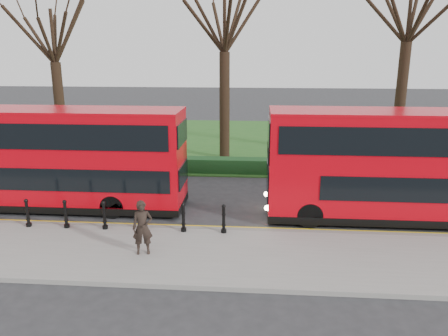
# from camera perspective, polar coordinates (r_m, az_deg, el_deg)

# --- Properties ---
(ground) EXTENTS (120.00, 120.00, 0.00)m
(ground) POSITION_cam_1_polar(r_m,az_deg,el_deg) (17.28, -9.19, -6.66)
(ground) COLOR #28282B
(ground) RESTS_ON ground
(pavement) EXTENTS (60.00, 4.00, 0.15)m
(pavement) POSITION_cam_1_polar(r_m,az_deg,el_deg) (14.60, -11.96, -10.74)
(pavement) COLOR gray
(pavement) RESTS_ON ground
(kerb) EXTENTS (60.00, 0.25, 0.16)m
(kerb) POSITION_cam_1_polar(r_m,az_deg,el_deg) (16.35, -10.02, -7.72)
(kerb) COLOR slate
(kerb) RESTS_ON ground
(grass_verge) EXTENTS (60.00, 18.00, 0.06)m
(grass_verge) POSITION_cam_1_polar(r_m,az_deg,el_deg) (31.46, -2.87, 3.59)
(grass_verge) COLOR #20521B
(grass_verge) RESTS_ON ground
(hedge) EXTENTS (60.00, 0.90, 0.80)m
(hedge) POSITION_cam_1_polar(r_m,az_deg,el_deg) (23.48, -5.40, 0.42)
(hedge) COLOR black
(hedge) RESTS_ON ground
(yellow_line_outer) EXTENTS (60.00, 0.10, 0.01)m
(yellow_line_outer) POSITION_cam_1_polar(r_m,az_deg,el_deg) (16.65, -9.75, -7.54)
(yellow_line_outer) COLOR yellow
(yellow_line_outer) RESTS_ON ground
(yellow_line_inner) EXTENTS (60.00, 0.10, 0.01)m
(yellow_line_inner) POSITION_cam_1_polar(r_m,az_deg,el_deg) (16.83, -9.59, -7.27)
(yellow_line_inner) COLOR yellow
(yellow_line_inner) RESTS_ON ground
(tree_left) EXTENTS (6.57, 6.57, 10.26)m
(tree_left) POSITION_cam_1_polar(r_m,az_deg,el_deg) (28.23, -21.53, 16.42)
(tree_left) COLOR black
(tree_left) RESTS_ON ground
(tree_mid) EXTENTS (7.27, 7.27, 11.36)m
(tree_mid) POSITION_cam_1_polar(r_m,az_deg,el_deg) (25.69, 0.08, 19.44)
(tree_mid) COLOR black
(tree_mid) RESTS_ON ground
(bollard_row) EXTENTS (7.29, 0.15, 1.00)m
(bollard_row) POSITION_cam_1_polar(r_m,az_deg,el_deg) (16.02, -12.94, -6.16)
(bollard_row) COLOR black
(bollard_row) RESTS_ON pavement
(bus_lead) EXTENTS (10.34, 2.38, 4.11)m
(bus_lead) POSITION_cam_1_polar(r_m,az_deg,el_deg) (19.00, -20.95, 1.09)
(bus_lead) COLOR #C2030F
(bus_lead) RESTS_ON ground
(bus_rear) EXTENTS (10.60, 2.44, 4.22)m
(bus_rear) POSITION_cam_1_polar(r_m,az_deg,el_deg) (17.81, 23.04, 0.15)
(bus_rear) COLOR #C2030F
(bus_rear) RESTS_ON ground
(pedestrian) EXTENTS (0.71, 0.55, 1.74)m
(pedestrian) POSITION_cam_1_polar(r_m,az_deg,el_deg) (13.96, -10.59, -7.66)
(pedestrian) COLOR black
(pedestrian) RESTS_ON pavement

